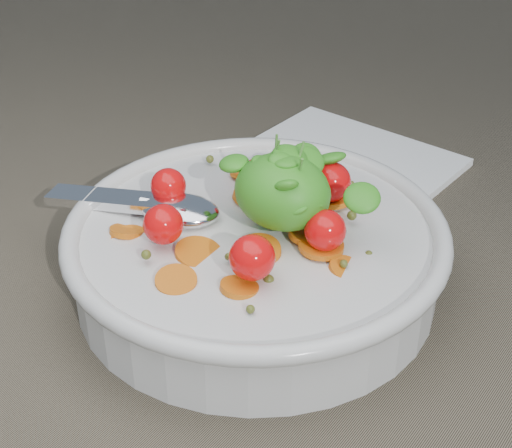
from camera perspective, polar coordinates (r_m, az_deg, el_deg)
The scene contains 3 objects.
ground at distance 0.57m, azimuth -2.52°, elevation -4.38°, with size 6.00×6.00×0.00m, color #675D4A.
bowl at distance 0.55m, azimuth 0.03°, elevation -1.94°, with size 0.29×0.27×0.11m.
napkin at distance 0.72m, azimuth 6.20°, elevation 4.32°, with size 0.18×0.16×0.01m, color white.
Camera 1 is at (0.28, -0.35, 0.34)m, focal length 55.00 mm.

